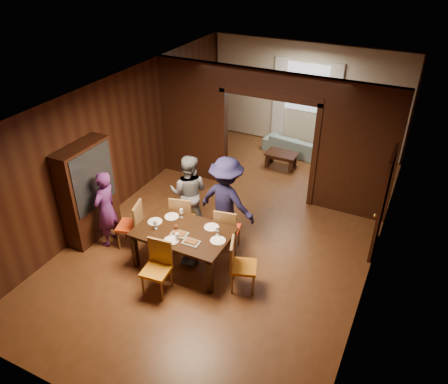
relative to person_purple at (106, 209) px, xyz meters
The scene contains 32 objects.
floor 2.72m from the person_purple, 37.48° to the left, with size 9.00×9.00×0.00m, color #573318.
ceiling 3.35m from the person_purple, 37.48° to the left, with size 5.50×9.00×0.02m, color silver.
room_walls 4.10m from the person_purple, 59.24° to the left, with size 5.52×9.01×2.90m.
person_purple is the anchor object (origin of this frame).
person_grey 1.65m from the person_purple, 45.27° to the left, with size 0.80×0.63×1.65m, color slate.
person_navy 2.33m from the person_purple, 28.91° to the left, with size 1.18×0.68×1.82m, color #19173A.
sofa 5.83m from the person_purple, 69.29° to the left, with size 1.73×0.67×0.50m, color #7B9CA2.
serving_bowl 1.76m from the person_purple, ahead, with size 0.32×0.32×0.08m, color black.
dining_table 1.72m from the person_purple, ahead, with size 1.71×1.07×0.76m, color black.
coffee_table 4.96m from the person_purple, 66.37° to the left, with size 0.80×0.50×0.40m, color black.
chair_left 0.53m from the person_purple, 16.37° to the left, with size 0.44×0.44×0.97m, color #F14816, non-canonical shape.
chair_right 2.91m from the person_purple, ahead, with size 0.44×0.44×0.97m, color #C26C12, non-canonical shape.
chair_far_l 1.51m from the person_purple, 35.77° to the left, with size 0.44×0.44×0.97m, color orange, non-canonical shape.
chair_far_r 2.37m from the person_purple, 21.49° to the left, with size 0.44×0.44×0.97m, color red, non-canonical shape.
chair_near 1.80m from the person_purple, 24.52° to the right, with size 0.44×0.44×0.97m, color orange, non-canonical shape.
hutch 0.52m from the person_purple, 169.78° to the left, with size 0.40×1.20×2.00m, color black.
door_right 5.21m from the person_purple, 23.62° to the left, with size 0.06×0.90×2.10m, color black.
window_far 6.43m from the person_purple, 71.08° to the left, with size 1.20×0.03×1.30m, color silver.
curtain_left 6.14m from the person_purple, 77.60° to the left, with size 0.35×0.06×2.40m, color white.
curtain_right 6.63m from the person_purple, 64.80° to the left, with size 0.35×0.06×2.40m, color white.
plate_left 1.06m from the person_purple, ahead, with size 0.27×0.27×0.01m, color silver.
plate_far_l 1.31m from the person_purple, 16.56° to the left, with size 0.27×0.27×0.01m, color white.
plate_far_r 2.12m from the person_purple, 11.06° to the left, with size 0.27×0.27×0.01m, color silver.
plate_right 2.36m from the person_purple, ahead, with size 0.27×0.27×0.01m, color white.
plate_near 1.65m from the person_purple, ahead, with size 0.27×0.27×0.01m, color white.
platter_a 1.66m from the person_purple, ahead, with size 0.30×0.20×0.04m, color gray.
platter_b 1.98m from the person_purple, ahead, with size 0.30×0.20×0.04m, color gray.
wineglass_left 1.19m from the person_purple, ahead, with size 0.08×0.08×0.18m, color white, non-canonical shape.
wineglass_far 1.49m from the person_purple, 17.50° to the left, with size 0.08×0.08×0.18m, color silver, non-canonical shape.
wineglass_right 2.30m from the person_purple, ahead, with size 0.08×0.08×0.18m, color silver, non-canonical shape.
tumbler 1.73m from the person_purple, ahead, with size 0.07×0.07×0.14m, color silver.
condiment_jar 1.55m from the person_purple, ahead, with size 0.08×0.08×0.11m, color #4F2512, non-canonical shape.
Camera 1 is at (3.04, -6.82, 5.45)m, focal length 35.00 mm.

